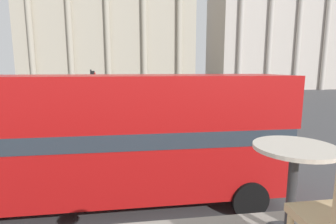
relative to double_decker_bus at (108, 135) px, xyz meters
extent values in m
cylinder|color=black|center=(4.05, 1.24, -1.76)|extent=(1.09, 0.22, 1.09)
cylinder|color=black|center=(4.05, -1.24, -1.76)|extent=(1.09, 0.22, 1.09)
cube|color=#B71414|center=(0.00, 0.00, -0.95)|extent=(10.91, 2.49, 1.61)
cube|color=#2D3842|center=(0.00, 0.00, 0.08)|extent=(10.69, 2.51, 0.45)
cube|color=#B71414|center=(0.00, 0.00, 1.05)|extent=(10.91, 2.49, 1.49)
cylinder|color=#2D2D30|center=(1.93, -6.17, 1.07)|extent=(0.07, 0.07, 0.68)
cylinder|color=beige|center=(1.93, -6.17, 1.42)|extent=(0.60, 0.60, 0.03)
cube|color=#B2A893|center=(-2.93, 44.74, 10.50)|extent=(29.39, 15.18, 25.61)
cylinder|color=#B2A893|center=(-14.69, 36.70, 8.58)|extent=(0.90, 0.90, 21.77)
cylinder|color=#B2A893|center=(-8.81, 36.70, 8.58)|extent=(0.90, 0.90, 21.77)
cylinder|color=#B2A893|center=(-2.93, 36.70, 8.58)|extent=(0.90, 0.90, 21.77)
cylinder|color=#B2A893|center=(2.94, 36.70, 8.58)|extent=(0.90, 0.90, 21.77)
cylinder|color=#B2A893|center=(8.82, 36.70, 8.58)|extent=(0.90, 0.90, 21.77)
cube|color=#BCB2A8|center=(32.73, 46.91, 10.29)|extent=(29.23, 12.49, 25.19)
cylinder|color=#BCB2A8|center=(21.04, 40.22, 8.40)|extent=(0.90, 0.90, 21.41)
cylinder|color=#BCB2A8|center=(26.88, 40.22, 8.40)|extent=(0.90, 0.90, 21.41)
cylinder|color=#BCB2A8|center=(32.73, 40.22, 8.40)|extent=(0.90, 0.90, 21.41)
cylinder|color=#BCB2A8|center=(38.57, 40.22, 8.40)|extent=(0.90, 0.90, 21.41)
cylinder|color=black|center=(-4.30, 6.10, -0.50)|extent=(0.12, 0.12, 3.60)
cube|color=black|center=(-4.12, 6.10, 0.85)|extent=(0.20, 0.24, 0.70)
sphere|color=green|center=(-4.01, 6.10, 1.00)|extent=(0.14, 0.14, 0.14)
cylinder|color=black|center=(-2.42, 13.44, -0.20)|extent=(0.12, 0.12, 4.19)
cube|color=black|center=(-2.24, 13.44, 1.45)|extent=(0.20, 0.24, 0.70)
sphere|color=red|center=(-2.13, 13.44, 1.60)|extent=(0.14, 0.14, 0.14)
cylinder|color=black|center=(9.80, 18.38, -2.00)|extent=(0.60, 0.18, 0.60)
cylinder|color=black|center=(9.80, 16.63, -2.00)|extent=(0.60, 0.18, 0.60)
cylinder|color=black|center=(7.00, 18.38, -2.00)|extent=(0.60, 0.18, 0.60)
cylinder|color=black|center=(7.00, 16.63, -2.00)|extent=(0.60, 0.18, 0.60)
cube|color=#B2B5BA|center=(8.40, 17.51, -1.72)|extent=(4.20, 1.75, 0.55)
cube|color=#2D3842|center=(8.20, 17.51, -1.20)|extent=(1.89, 1.61, 0.50)
cylinder|color=black|center=(7.08, 21.08, -2.00)|extent=(0.60, 0.18, 0.60)
cylinder|color=black|center=(7.08, 19.33, -2.00)|extent=(0.60, 0.18, 0.60)
cylinder|color=black|center=(4.28, 21.08, -2.00)|extent=(0.60, 0.18, 0.60)
cylinder|color=black|center=(4.28, 19.33, -2.00)|extent=(0.60, 0.18, 0.60)
cube|color=silver|center=(5.68, 20.20, -1.72)|extent=(4.20, 1.75, 0.55)
cube|color=#2D3842|center=(5.48, 20.20, -1.20)|extent=(1.89, 1.61, 0.50)
cylinder|color=#282B33|center=(-3.15, 25.14, -1.91)|extent=(0.14, 0.14, 0.77)
cylinder|color=#282B33|center=(-2.97, 25.14, -1.91)|extent=(0.14, 0.14, 0.77)
cylinder|color=black|center=(-3.06, 25.14, -1.22)|extent=(0.32, 0.32, 0.61)
sphere|color=tan|center=(-3.06, 25.14, -0.81)|extent=(0.21, 0.21, 0.21)
cylinder|color=#282B33|center=(5.56, 13.35, -1.91)|extent=(0.14, 0.14, 0.79)
cylinder|color=#282B33|center=(5.74, 13.35, -1.91)|extent=(0.14, 0.14, 0.79)
cylinder|color=#606638|center=(5.65, 13.35, -1.20)|extent=(0.32, 0.32, 0.62)
sphere|color=tan|center=(5.65, 13.35, -0.79)|extent=(0.21, 0.21, 0.21)
cylinder|color=#282B33|center=(11.41, 10.57, -1.91)|extent=(0.14, 0.14, 0.78)
cylinder|color=#282B33|center=(11.59, 10.57, -1.91)|extent=(0.14, 0.14, 0.78)
cylinder|color=#B22323|center=(11.50, 10.57, -1.21)|extent=(0.32, 0.32, 0.62)
sphere|color=tan|center=(11.50, 10.57, -0.80)|extent=(0.21, 0.21, 0.21)
cylinder|color=#282B33|center=(4.23, 27.55, -1.90)|extent=(0.14, 0.14, 0.80)
cylinder|color=#282B33|center=(4.41, 27.55, -1.90)|extent=(0.14, 0.14, 0.80)
cylinder|color=yellow|center=(4.32, 27.55, -1.18)|extent=(0.32, 0.32, 0.64)
sphere|color=tan|center=(4.32, 27.55, -0.75)|extent=(0.22, 0.22, 0.22)
camera|label=1|loc=(0.75, -7.87, 2.00)|focal=28.00mm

